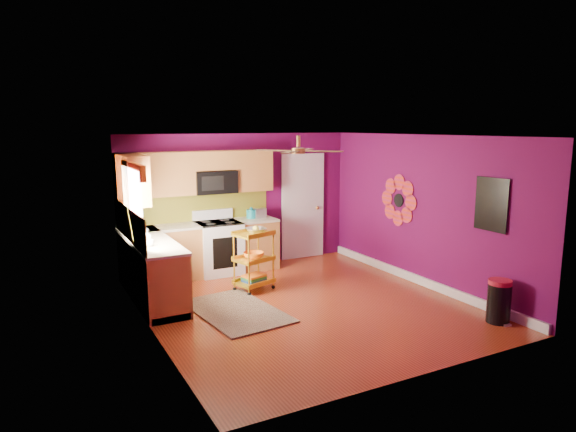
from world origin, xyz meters
TOP-DOWN VIEW (x-y plane):
  - ground at (0.00, 0.00)m, footprint 5.00×5.00m
  - room_envelope at (0.03, 0.00)m, footprint 4.54×5.04m
  - lower_cabinets at (-1.35, 1.82)m, footprint 2.81×2.31m
  - electric_range at (-0.55, 2.17)m, footprint 0.76×0.66m
  - upper_cabinetry at (-1.24, 2.17)m, footprint 2.80×2.30m
  - left_window at (-2.22, 1.05)m, footprint 0.08×1.35m
  - panel_door at (1.35, 2.47)m, footprint 0.95×0.11m
  - right_wall_art at (2.23, -0.34)m, footprint 0.04×2.74m
  - ceiling_fan at (0.00, 0.20)m, footprint 1.01×1.01m
  - shag_rug at (-1.02, 0.20)m, footprint 1.24×1.82m
  - rolling_cart at (-0.37, 0.99)m, footprint 0.69×0.58m
  - trash_can at (1.99, -1.83)m, footprint 0.36×0.37m
  - teal_kettle at (0.14, 2.26)m, footprint 0.18×0.18m
  - toaster at (0.30, 2.24)m, footprint 0.22×0.15m
  - soap_bottle_a at (-2.03, 1.12)m, footprint 0.08×0.09m
  - soap_bottle_b at (-1.99, 1.68)m, footprint 0.13×0.13m
  - counter_dish at (-1.98, 1.88)m, footprint 0.26×0.26m
  - counter_cup at (-2.05, 0.88)m, footprint 0.12×0.12m

SIDE VIEW (x-z plane):
  - ground at x=0.00m, z-range 0.00..0.00m
  - shag_rug at x=-1.02m, z-range 0.00..0.02m
  - trash_can at x=1.99m, z-range 0.00..0.60m
  - lower_cabinets at x=-1.35m, z-range -0.04..0.90m
  - electric_range at x=-0.55m, z-range -0.08..1.05m
  - rolling_cart at x=-0.37m, z-range 0.01..1.08m
  - counter_dish at x=-1.98m, z-range 0.94..1.00m
  - counter_cup at x=-2.05m, z-range 0.94..1.03m
  - teal_kettle at x=0.14m, z-range 0.92..1.13m
  - soap_bottle_b at x=-1.99m, z-range 0.94..1.11m
  - panel_door at x=1.35m, z-range -0.05..2.10m
  - toaster at x=0.30m, z-range 0.94..1.12m
  - soap_bottle_a at x=-2.03m, z-range 0.94..1.13m
  - right_wall_art at x=2.23m, z-range 0.92..1.96m
  - room_envelope at x=0.03m, z-range 0.37..2.89m
  - left_window at x=-2.22m, z-range 1.20..2.28m
  - upper_cabinetry at x=-1.24m, z-range 1.17..2.43m
  - ceiling_fan at x=0.00m, z-range 2.16..2.42m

